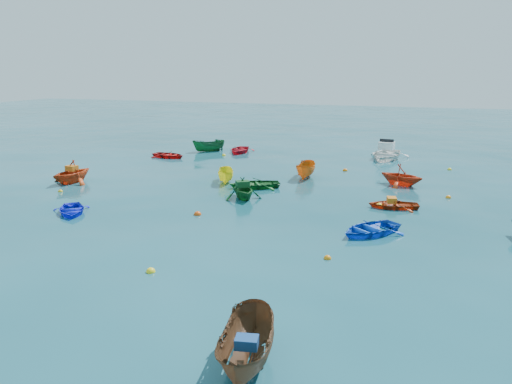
% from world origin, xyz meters
% --- Properties ---
extents(ground, '(160.00, 160.00, 0.00)m').
position_xyz_m(ground, '(0.00, 0.00, 0.00)').
color(ground, '#093A43').
rests_on(ground, ground).
extents(dinghy_blue_sw, '(3.15, 3.26, 0.55)m').
position_xyz_m(dinghy_blue_sw, '(-8.12, -0.96, 0.00)').
color(dinghy_blue_sw, '#111DDA').
rests_on(dinghy_blue_sw, ground).
extents(sampan_brown_mid, '(1.95, 3.68, 1.35)m').
position_xyz_m(sampan_brown_mid, '(5.28, -10.93, 0.00)').
color(sampan_brown_mid, brown).
rests_on(sampan_brown_mid, ground).
extents(dinghy_blue_se, '(3.69, 3.84, 0.65)m').
position_xyz_m(dinghy_blue_se, '(6.97, 0.81, 0.00)').
color(dinghy_blue_se, blue).
rests_on(dinghy_blue_se, ground).
extents(dinghy_orange_w, '(3.01, 3.37, 1.60)m').
position_xyz_m(dinghy_orange_w, '(-12.83, 4.97, 0.00)').
color(dinghy_orange_w, red).
rests_on(dinghy_orange_w, ground).
extents(sampan_yellow_mid, '(1.93, 2.89, 1.05)m').
position_xyz_m(sampan_yellow_mid, '(-3.28, 8.43, 0.00)').
color(sampan_yellow_mid, yellow).
rests_on(sampan_yellow_mid, ground).
extents(dinghy_green_e, '(3.88, 3.51, 0.66)m').
position_xyz_m(dinghy_green_e, '(-1.00, 7.57, 0.00)').
color(dinghy_green_e, '#145620').
rests_on(dinghy_green_e, ground).
extents(dinghy_red_nw, '(3.32, 2.64, 0.62)m').
position_xyz_m(dinghy_red_nw, '(-11.43, 15.48, 0.00)').
color(dinghy_red_nw, '#A90F0E').
rests_on(dinghy_red_nw, ground).
extents(sampan_orange_n, '(1.35, 3.19, 1.21)m').
position_xyz_m(sampan_orange_n, '(1.38, 11.58, 0.00)').
color(sampan_orange_n, '#CB6313').
rests_on(sampan_orange_n, ground).
extents(dinghy_green_n, '(3.22, 3.31, 1.32)m').
position_xyz_m(dinghy_green_n, '(-0.74, 4.84, 0.00)').
color(dinghy_green_n, '#145720').
rests_on(dinghy_green_n, ground).
extents(dinghy_red_ne, '(3.00, 2.41, 0.55)m').
position_xyz_m(dinghy_red_ne, '(7.66, 5.63, 0.00)').
color(dinghy_red_ne, '#A6300D').
rests_on(dinghy_red_ne, ground).
extents(dinghy_red_far, '(2.70, 3.50, 0.67)m').
position_xyz_m(dinghy_red_far, '(-6.68, 19.85, 0.00)').
color(dinghy_red_far, red).
rests_on(dinghy_red_far, ground).
extents(dinghy_orange_far, '(3.52, 3.31, 1.48)m').
position_xyz_m(dinghy_orange_far, '(7.73, 11.31, 0.00)').
color(dinghy_orange_far, red).
rests_on(dinghy_orange_far, ground).
extents(sampan_green_far, '(3.02, 2.91, 1.18)m').
position_xyz_m(sampan_green_far, '(-9.53, 19.50, 0.00)').
color(sampan_green_far, '#13552A').
rests_on(sampan_green_far, ground).
extents(motorboat_white, '(3.95, 5.07, 1.56)m').
position_xyz_m(motorboat_white, '(5.97, 20.87, 0.00)').
color(motorboat_white, white).
rests_on(motorboat_white, ground).
extents(tarp_blue_a, '(0.63, 0.52, 0.27)m').
position_xyz_m(tarp_blue_a, '(5.31, -11.07, 0.81)').
color(tarp_blue_a, navy).
rests_on(tarp_blue_a, sampan_brown_mid).
extents(tarp_orange_a, '(0.77, 0.63, 0.34)m').
position_xyz_m(tarp_orange_a, '(-12.82, 5.02, 0.97)').
color(tarp_orange_a, '#CF6615').
rests_on(tarp_orange_a, dinghy_orange_w).
extents(tarp_green_b, '(0.91, 0.87, 0.35)m').
position_xyz_m(tarp_green_b, '(-0.80, 4.92, 0.84)').
color(tarp_green_b, '#10431B').
rests_on(tarp_green_b, dinghy_green_n).
extents(tarp_orange_b, '(0.60, 0.71, 0.31)m').
position_xyz_m(tarp_orange_b, '(7.56, 5.61, 0.43)').
color(tarp_orange_b, orange).
rests_on(tarp_orange_b, dinghy_red_ne).
extents(buoy_ye_a, '(0.35, 0.35, 0.35)m').
position_xyz_m(buoy_ye_a, '(-0.21, -6.38, 0.00)').
color(buoy_ye_a, yellow).
rests_on(buoy_ye_a, ground).
extents(buoy_or_b, '(0.31, 0.31, 0.31)m').
position_xyz_m(buoy_or_b, '(5.74, -2.91, 0.00)').
color(buoy_or_b, orange).
rests_on(buoy_or_b, ground).
extents(buoy_ye_b, '(0.29, 0.29, 0.29)m').
position_xyz_m(buoy_ye_b, '(-11.87, 2.66, 0.00)').
color(buoy_ye_b, gold).
rests_on(buoy_ye_b, ground).
extents(buoy_or_c, '(0.39, 0.39, 0.39)m').
position_xyz_m(buoy_or_c, '(-1.79, 0.93, 0.00)').
color(buoy_or_c, '#D7450B').
rests_on(buoy_or_c, ground).
extents(buoy_ye_c, '(0.39, 0.39, 0.39)m').
position_xyz_m(buoy_ye_c, '(6.91, 5.64, 0.00)').
color(buoy_ye_c, yellow).
rests_on(buoy_ye_c, ground).
extents(buoy_or_d, '(0.32, 0.32, 0.32)m').
position_xyz_m(buoy_or_d, '(10.55, 8.84, 0.00)').
color(buoy_or_d, orange).
rests_on(buoy_or_d, ground).
extents(buoy_ye_d, '(0.33, 0.33, 0.33)m').
position_xyz_m(buoy_ye_d, '(-7.38, 17.85, 0.00)').
color(buoy_ye_d, yellow).
rests_on(buoy_ye_d, ground).
extents(buoy_or_e, '(0.37, 0.37, 0.37)m').
position_xyz_m(buoy_or_e, '(3.59, 14.70, 0.00)').
color(buoy_or_e, orange).
rests_on(buoy_or_e, ground).
extents(buoy_ye_e, '(0.32, 0.32, 0.32)m').
position_xyz_m(buoy_ye_e, '(10.87, 17.62, 0.00)').
color(buoy_ye_e, yellow).
rests_on(buoy_ye_e, ground).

